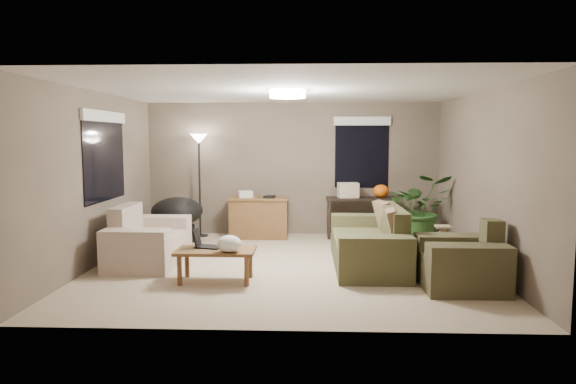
{
  "coord_description": "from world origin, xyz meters",
  "views": [
    {
      "loc": [
        0.29,
        -7.23,
        1.83
      ],
      "look_at": [
        0.0,
        0.2,
        1.05
      ],
      "focal_mm": 32.0,
      "sensor_mm": 36.0,
      "label": 1
    }
  ],
  "objects_px": {
    "floor_lamp": "(199,151)",
    "houseplant": "(419,216)",
    "loveseat": "(147,243)",
    "cat_scratching_post": "(442,244)",
    "coffee_table": "(216,254)",
    "desk": "(259,218)",
    "console_table": "(361,214)",
    "armchair": "(462,264)",
    "papasan_chair": "(177,216)",
    "main_sofa": "(370,245)"
  },
  "relations": [
    {
      "from": "floor_lamp",
      "to": "houseplant",
      "type": "height_order",
      "value": "floor_lamp"
    },
    {
      "from": "loveseat",
      "to": "cat_scratching_post",
      "type": "bearing_deg",
      "value": 5.96
    },
    {
      "from": "coffee_table",
      "to": "desk",
      "type": "xyz_separation_m",
      "value": [
        0.28,
        2.91,
        0.02
      ]
    },
    {
      "from": "floor_lamp",
      "to": "houseplant",
      "type": "distance_m",
      "value": 4.15
    },
    {
      "from": "console_table",
      "to": "loveseat",
      "type": "bearing_deg",
      "value": -149.01
    },
    {
      "from": "armchair",
      "to": "console_table",
      "type": "distance_m",
      "value": 3.28
    },
    {
      "from": "papasan_chair",
      "to": "cat_scratching_post",
      "type": "distance_m",
      "value": 4.5
    },
    {
      "from": "armchair",
      "to": "houseplant",
      "type": "bearing_deg",
      "value": 88.69
    },
    {
      "from": "console_table",
      "to": "floor_lamp",
      "type": "bearing_deg",
      "value": 178.82
    },
    {
      "from": "cat_scratching_post",
      "to": "armchair",
      "type": "bearing_deg",
      "value": -96.35
    },
    {
      "from": "loveseat",
      "to": "papasan_chair",
      "type": "distance_m",
      "value": 1.52
    },
    {
      "from": "main_sofa",
      "to": "floor_lamp",
      "type": "bearing_deg",
      "value": 144.21
    },
    {
      "from": "papasan_chair",
      "to": "houseplant",
      "type": "xyz_separation_m",
      "value": [
        4.26,
        0.09,
        0.01
      ]
    },
    {
      "from": "loveseat",
      "to": "armchair",
      "type": "height_order",
      "value": "same"
    },
    {
      "from": "main_sofa",
      "to": "houseplant",
      "type": "bearing_deg",
      "value": 57.22
    },
    {
      "from": "floor_lamp",
      "to": "console_table",
      "type": "bearing_deg",
      "value": -1.18
    },
    {
      "from": "main_sofa",
      "to": "floor_lamp",
      "type": "distance_m",
      "value": 3.83
    },
    {
      "from": "desk",
      "to": "floor_lamp",
      "type": "height_order",
      "value": "floor_lamp"
    },
    {
      "from": "desk",
      "to": "cat_scratching_post",
      "type": "relative_size",
      "value": 2.2
    },
    {
      "from": "main_sofa",
      "to": "papasan_chair",
      "type": "distance_m",
      "value": 3.56
    },
    {
      "from": "houseplant",
      "to": "armchair",
      "type": "bearing_deg",
      "value": -91.31
    },
    {
      "from": "loveseat",
      "to": "console_table",
      "type": "xyz_separation_m",
      "value": [
        3.36,
        2.02,
        0.14
      ]
    },
    {
      "from": "papasan_chair",
      "to": "cat_scratching_post",
      "type": "relative_size",
      "value": 2.15
    },
    {
      "from": "console_table",
      "to": "houseplant",
      "type": "distance_m",
      "value": 1.06
    },
    {
      "from": "console_table",
      "to": "houseplant",
      "type": "relative_size",
      "value": 1.07
    },
    {
      "from": "loveseat",
      "to": "houseplant",
      "type": "xyz_separation_m",
      "value": [
        4.33,
        1.6,
        0.18
      ]
    },
    {
      "from": "main_sofa",
      "to": "loveseat",
      "type": "relative_size",
      "value": 1.37
    },
    {
      "from": "loveseat",
      "to": "main_sofa",
      "type": "bearing_deg",
      "value": -0.51
    },
    {
      "from": "loveseat",
      "to": "floor_lamp",
      "type": "height_order",
      "value": "floor_lamp"
    },
    {
      "from": "main_sofa",
      "to": "desk",
      "type": "distance_m",
      "value": 2.68
    },
    {
      "from": "armchair",
      "to": "papasan_chair",
      "type": "bearing_deg",
      "value": 147.84
    },
    {
      "from": "console_table",
      "to": "floor_lamp",
      "type": "distance_m",
      "value": 3.22
    },
    {
      "from": "loveseat",
      "to": "floor_lamp",
      "type": "distance_m",
      "value": 2.48
    },
    {
      "from": "loveseat",
      "to": "coffee_table",
      "type": "xyz_separation_m",
      "value": [
        1.2,
        -0.97,
        0.06
      ]
    },
    {
      "from": "armchair",
      "to": "cat_scratching_post",
      "type": "relative_size",
      "value": 2.0
    },
    {
      "from": "loveseat",
      "to": "papasan_chair",
      "type": "bearing_deg",
      "value": 87.42
    },
    {
      "from": "desk",
      "to": "console_table",
      "type": "xyz_separation_m",
      "value": [
        1.89,
        0.07,
        0.06
      ]
    },
    {
      "from": "papasan_chair",
      "to": "loveseat",
      "type": "bearing_deg",
      "value": -92.58
    },
    {
      "from": "floor_lamp",
      "to": "armchair",
      "type": "bearing_deg",
      "value": -39.39
    },
    {
      "from": "papasan_chair",
      "to": "console_table",
      "type": "bearing_deg",
      "value": 8.81
    },
    {
      "from": "coffee_table",
      "to": "desk",
      "type": "distance_m",
      "value": 2.93
    },
    {
      "from": "desk",
      "to": "floor_lamp",
      "type": "relative_size",
      "value": 0.58
    },
    {
      "from": "console_table",
      "to": "houseplant",
      "type": "height_order",
      "value": "houseplant"
    },
    {
      "from": "desk",
      "to": "coffee_table",
      "type": "bearing_deg",
      "value": -95.42
    },
    {
      "from": "floor_lamp",
      "to": "desk",
      "type": "bearing_deg",
      "value": -6.96
    },
    {
      "from": "armchair",
      "to": "floor_lamp",
      "type": "distance_m",
      "value": 5.22
    },
    {
      "from": "desk",
      "to": "console_table",
      "type": "bearing_deg",
      "value": 2.27
    },
    {
      "from": "coffee_table",
      "to": "floor_lamp",
      "type": "height_order",
      "value": "floor_lamp"
    },
    {
      "from": "floor_lamp",
      "to": "houseplant",
      "type": "relative_size",
      "value": 1.57
    },
    {
      "from": "loveseat",
      "to": "houseplant",
      "type": "relative_size",
      "value": 1.31
    }
  ]
}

